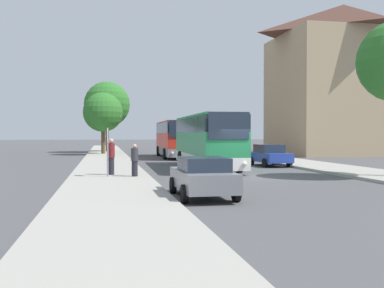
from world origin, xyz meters
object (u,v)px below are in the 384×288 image
(bus_front, at_px, (207,140))
(parked_car_right_near, at_px, (270,155))
(parked_car_left_curb, at_px, (203,176))
(bus_middle, at_px, (174,138))
(tree_left_far, at_px, (103,112))
(parked_car_right_far, at_px, (211,148))
(pedestrian_waiting_near, at_px, (111,156))
(tree_left_near, at_px, (107,104))
(pedestrian_waiting_far, at_px, (135,160))
(bus_stop_sign, at_px, (108,146))

(bus_front, xyz_separation_m, parked_car_right_near, (4.80, 1.23, -1.05))
(bus_front, xyz_separation_m, parked_car_left_curb, (-3.16, -13.00, -1.08))
(parked_car_left_curb, bearing_deg, bus_middle, 83.25)
(parked_car_left_curb, bearing_deg, tree_left_far, 96.01)
(parked_car_right_far, bearing_deg, pedestrian_waiting_near, 65.85)
(parked_car_left_curb, xyz_separation_m, tree_left_near, (-3.01, 39.42, 5.02))
(pedestrian_waiting_far, relative_size, tree_left_near, 0.19)
(parked_car_left_curb, height_order, parked_car_right_far, parked_car_right_far)
(pedestrian_waiting_far, bearing_deg, bus_stop_sign, 146.31)
(bus_front, distance_m, pedestrian_waiting_near, 8.04)
(parked_car_left_curb, distance_m, tree_left_far, 33.47)
(parked_car_right_far, height_order, bus_stop_sign, bus_stop_sign)
(parked_car_right_far, distance_m, pedestrian_waiting_near, 25.04)
(bus_middle, xyz_separation_m, pedestrian_waiting_near, (-6.22, -18.81, -0.72))
(parked_car_right_near, xyz_separation_m, pedestrian_waiting_near, (-11.02, -6.29, 0.32))
(bus_front, height_order, tree_left_far, tree_left_far)
(parked_car_right_near, distance_m, bus_stop_sign, 13.35)
(parked_car_left_curb, xyz_separation_m, parked_car_right_near, (7.96, 14.23, 0.02))
(bus_front, height_order, tree_left_near, tree_left_near)
(parked_car_left_curb, distance_m, tree_left_near, 39.85)
(bus_stop_sign, height_order, tree_left_near, tree_left_near)
(parked_car_left_curb, distance_m, parked_car_right_far, 31.50)
(pedestrian_waiting_far, bearing_deg, bus_middle, 49.42)
(tree_left_far, bearing_deg, bus_middle, -43.47)
(pedestrian_waiting_near, xyz_separation_m, pedestrian_waiting_far, (1.12, -1.09, -0.15))
(bus_middle, relative_size, bus_stop_sign, 4.63)
(bus_stop_sign, distance_m, tree_left_near, 32.65)
(tree_left_far, bearing_deg, parked_car_left_curb, -83.97)
(parked_car_right_near, relative_size, parked_car_right_far, 0.93)
(parked_car_left_curb, bearing_deg, bus_stop_sign, 114.77)
(bus_stop_sign, bearing_deg, bus_front, 42.98)
(bus_middle, relative_size, parked_car_left_curb, 2.80)
(bus_front, relative_size, parked_car_right_near, 2.84)
(parked_car_right_far, relative_size, pedestrian_waiting_far, 2.72)
(parked_car_left_curb, relative_size, bus_stop_sign, 1.65)
(parked_car_left_curb, relative_size, tree_left_far, 0.61)
(bus_front, xyz_separation_m, pedestrian_waiting_near, (-6.22, -5.05, -0.73))
(parked_car_right_far, relative_size, tree_left_near, 0.52)
(bus_stop_sign, height_order, pedestrian_waiting_far, bus_stop_sign)
(bus_stop_sign, height_order, tree_left_far, tree_left_far)
(bus_middle, relative_size, parked_car_right_far, 2.56)
(bus_stop_sign, distance_m, tree_left_far, 26.20)
(bus_front, relative_size, pedestrian_waiting_far, 7.18)
(bus_front, xyz_separation_m, bus_middle, (0.00, 13.76, -0.01))
(parked_car_right_far, relative_size, pedestrian_waiting_near, 2.34)
(parked_car_right_far, xyz_separation_m, bus_stop_sign, (-10.98, -23.51, 0.87))
(parked_car_right_near, xyz_separation_m, bus_stop_sign, (-11.21, -7.20, 0.87))
(bus_front, relative_size, parked_car_left_curb, 2.89)
(parked_car_left_curb, relative_size, pedestrian_waiting_near, 2.13)
(bus_stop_sign, xyz_separation_m, pedestrian_waiting_near, (0.19, 0.92, -0.55))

